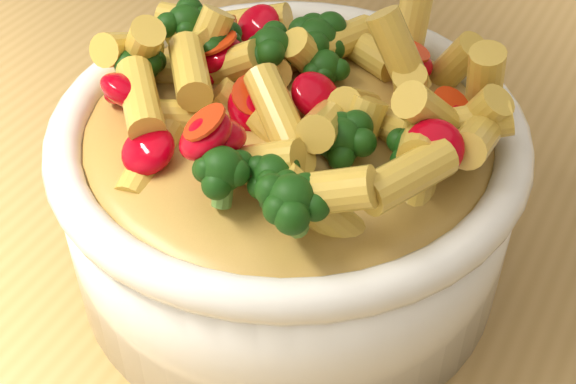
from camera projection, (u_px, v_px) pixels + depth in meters
The scene contains 3 objects.
table at pixel (377, 346), 0.58m from camera, with size 1.20×0.80×0.90m.
serving_bowl at pixel (288, 190), 0.47m from camera, with size 0.27×0.27×0.11m.
pasta_salad at pixel (288, 91), 0.42m from camera, with size 0.21×0.21×0.05m.
Camera 1 is at (0.11, -0.34, 1.27)m, focal length 50.00 mm.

